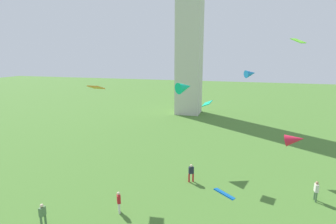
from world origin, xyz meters
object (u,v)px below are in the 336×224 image
(person_4, at_px, (191,172))
(kite_flying_7, at_px, (225,194))
(person_0, at_px, (119,201))
(kite_flying_2, at_px, (207,103))
(kite_flying_3, at_px, (96,87))
(kite_flying_8, at_px, (251,74))
(person_3, at_px, (316,190))
(kite_flying_10, at_px, (298,41))
(kite_flying_5, at_px, (295,140))
(person_2, at_px, (43,214))
(kite_flying_9, at_px, (185,87))

(person_4, distance_m, kite_flying_7, 8.96)
(kite_flying_7, bearing_deg, person_0, 6.07)
(person_4, relative_size, kite_flying_7, 1.34)
(kite_flying_2, height_order, kite_flying_3, kite_flying_3)
(kite_flying_2, xyz_separation_m, kite_flying_8, (4.03, 4.74, 2.69))
(kite_flying_3, xyz_separation_m, kite_flying_8, (13.47, 9.38, 0.86))
(person_3, relative_size, kite_flying_8, 1.14)
(kite_flying_2, bearing_deg, kite_flying_7, -157.37)
(person_4, distance_m, kite_flying_2, 6.82)
(kite_flying_2, height_order, kite_flying_10, kite_flying_10)
(kite_flying_5, bearing_deg, person_2, 113.83)
(person_0, height_order, kite_flying_7, kite_flying_7)
(kite_flying_10, bearing_deg, kite_flying_7, -72.63)
(person_4, distance_m, kite_flying_5, 11.27)
(kite_flying_8, bearing_deg, person_2, 106.17)
(person_4, relative_size, kite_flying_3, 1.10)
(kite_flying_2, relative_size, kite_flying_5, 1.02)
(kite_flying_8, bearing_deg, person_3, -179.32)
(person_3, distance_m, kite_flying_7, 10.51)
(kite_flying_9, bearing_deg, person_3, -169.64)
(kite_flying_7, bearing_deg, kite_flying_8, -79.27)
(person_2, height_order, kite_flying_9, kite_flying_9)
(kite_flying_2, bearing_deg, person_2, 150.05)
(person_3, relative_size, kite_flying_10, 1.34)
(person_0, xyz_separation_m, kite_flying_7, (7.92, -1.40, 2.61))
(kite_flying_3, distance_m, kite_flying_7, 14.45)
(kite_flying_3, bearing_deg, kite_flying_2, -69.96)
(kite_flying_3, relative_size, kite_flying_8, 1.05)
(kite_flying_5, height_order, kite_flying_10, kite_flying_10)
(person_3, bearing_deg, kite_flying_10, 29.11)
(kite_flying_9, bearing_deg, person_0, 116.22)
(kite_flying_2, bearing_deg, person_3, -99.34)
(person_4, bearing_deg, kite_flying_10, -10.28)
(kite_flying_2, xyz_separation_m, kite_flying_10, (7.64, 0.02, 5.87))
(person_2, xyz_separation_m, kite_flying_3, (0.28, 7.48, 8.04))
(kite_flying_2, relative_size, kite_flying_7, 1.03)
(kite_flying_3, relative_size, kite_flying_7, 1.21)
(person_0, distance_m, kite_flying_9, 14.51)
(person_3, height_order, kite_flying_5, kite_flying_5)
(kite_flying_10, bearing_deg, kite_flying_5, -54.47)
(person_2, distance_m, kite_flying_2, 16.73)
(person_4, height_order, kite_flying_9, kite_flying_9)
(person_2, relative_size, kite_flying_10, 1.33)
(person_3, relative_size, kite_flying_2, 1.28)
(person_3, bearing_deg, kite_flying_8, 32.45)
(kite_flying_5, height_order, kite_flying_9, kite_flying_9)
(kite_flying_5, bearing_deg, kite_flying_10, 4.82)
(person_3, relative_size, kite_flying_7, 1.31)
(person_0, xyz_separation_m, kite_flying_9, (2.34, 12.29, 7.36))
(person_0, height_order, kite_flying_10, kite_flying_10)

